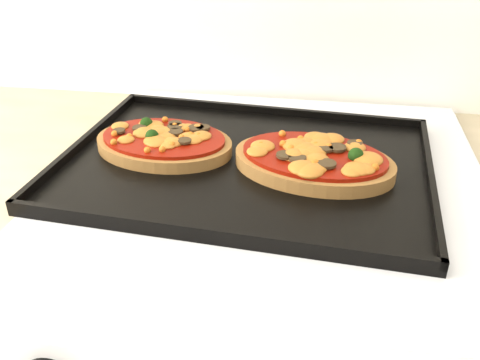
# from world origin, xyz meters

# --- Properties ---
(baking_tray) EXTENTS (0.53, 0.41, 0.02)m
(baking_tray) POSITION_xyz_m (-0.03, 1.72, 0.92)
(baking_tray) COLOR black
(baking_tray) RESTS_ON stove
(pizza_left) EXTENTS (0.22, 0.17, 0.03)m
(pizza_left) POSITION_xyz_m (-0.16, 1.73, 0.93)
(pizza_left) COLOR brown
(pizza_left) RESTS_ON baking_tray
(pizza_right) EXTENTS (0.24, 0.19, 0.03)m
(pizza_right) POSITION_xyz_m (0.06, 1.71, 0.94)
(pizza_right) COLOR brown
(pizza_right) RESTS_ON baking_tray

